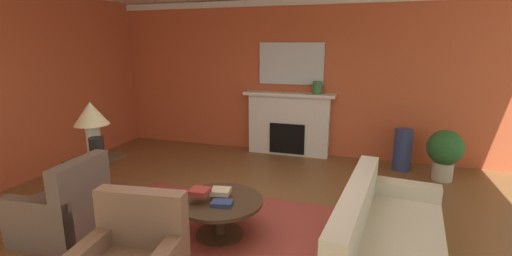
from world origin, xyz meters
name	(u,v)px	position (x,y,z in m)	size (l,w,h in m)	color
ground_plane	(232,233)	(0.00, 0.00, 0.00)	(9.78, 9.78, 0.00)	brown
wall_fireplace	(295,78)	(0.00, 3.46, 1.51)	(8.12, 0.12, 3.03)	#C65633
crown_moulding	(296,2)	(0.00, 3.38, 2.95)	(8.12, 0.08, 0.12)	white
area_rug	(220,235)	(-0.11, -0.09, 0.01)	(3.31, 2.28, 0.01)	#993D33
fireplace	(289,125)	(-0.06, 3.25, 0.59)	(1.80, 0.35, 1.25)	white
mantel_mirror	(291,64)	(-0.06, 3.37, 1.80)	(1.28, 0.04, 0.81)	silver
sofa	(386,247)	(1.68, -0.27, 0.30)	(1.12, 2.19, 0.85)	beige
armchair_near_window	(64,212)	(-1.79, -0.65, 0.31)	(0.87, 0.87, 0.95)	brown
coffee_table	(219,209)	(-0.11, -0.09, 0.34)	(1.00, 1.00, 0.45)	#3D2D1E
side_table	(98,179)	(-1.97, 0.11, 0.40)	(0.56, 0.56, 0.70)	#3D2D1E
table_lamp	(91,119)	(-1.97, 0.11, 1.22)	(0.44, 0.44, 0.75)	beige
vase_on_side_table	(97,150)	(-1.82, -0.01, 0.86)	(0.18, 0.18, 0.32)	black
vase_tall_corner	(403,150)	(2.06, 2.95, 0.37)	(0.31, 0.31, 0.74)	navy
vase_mantel_right	(317,88)	(0.49, 3.20, 1.37)	(0.18, 0.18, 0.24)	#33703D
book_red_cover	(222,203)	(-0.02, -0.22, 0.47)	(0.23, 0.15, 0.05)	navy
book_art_folio	(221,192)	(-0.11, -0.04, 0.53)	(0.22, 0.19, 0.06)	tan
book_small_novel	(200,191)	(-0.28, -0.23, 0.58)	(0.21, 0.19, 0.05)	maroon
potted_plant	(445,151)	(2.66, 2.64, 0.49)	(0.56, 0.56, 0.83)	#BCB29E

